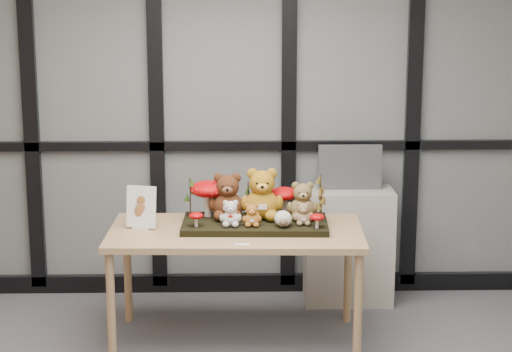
{
  "coord_description": "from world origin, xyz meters",
  "views": [
    {
      "loc": [
        0.09,
        -3.76,
        2.25
      ],
      "look_at": [
        0.21,
        1.53,
        1.05
      ],
      "focal_mm": 65.0,
      "sensor_mm": 36.0,
      "label": 1
    }
  ],
  "objects_px": {
    "bear_brown_medium": "(228,193)",
    "mushroom_front_left": "(196,219)",
    "mushroom_back_right": "(284,200)",
    "cabinet": "(348,246)",
    "bear_small_yellow": "(252,214)",
    "bear_pooh_yellow": "(262,191)",
    "diorama_tray": "(255,224)",
    "bear_beige_small": "(303,212)",
    "sign_holder": "(141,210)",
    "mushroom_front_right": "(317,220)",
    "plush_cream_hedgehog": "(283,218)",
    "monitor": "(350,167)",
    "bear_white_bow": "(231,212)",
    "bear_tan_back": "(303,198)",
    "display_table": "(236,240)",
    "mushroom_back_left": "(208,197)"
  },
  "relations": [
    {
      "from": "bear_beige_small",
      "to": "bear_white_bow",
      "type": "bearing_deg",
      "value": -175.89
    },
    {
      "from": "plush_cream_hedgehog",
      "to": "mushroom_back_left",
      "type": "xyz_separation_m",
      "value": [
        -0.45,
        0.24,
        0.07
      ]
    },
    {
      "from": "bear_beige_small",
      "to": "sign_holder",
      "type": "relative_size",
      "value": 0.57
    },
    {
      "from": "bear_brown_medium",
      "to": "plush_cream_hedgehog",
      "type": "distance_m",
      "value": 0.4
    },
    {
      "from": "bear_white_bow",
      "to": "cabinet",
      "type": "height_order",
      "value": "bear_white_bow"
    },
    {
      "from": "bear_pooh_yellow",
      "to": "mushroom_front_left",
      "type": "distance_m",
      "value": 0.45
    },
    {
      "from": "mushroom_back_left",
      "to": "sign_holder",
      "type": "xyz_separation_m",
      "value": [
        -0.4,
        -0.14,
        -0.04
      ]
    },
    {
      "from": "mushroom_back_right",
      "to": "bear_small_yellow",
      "type": "bearing_deg",
      "value": -129.92
    },
    {
      "from": "display_table",
      "to": "bear_brown_medium",
      "type": "distance_m",
      "value": 0.29
    },
    {
      "from": "monitor",
      "to": "mushroom_front_left",
      "type": "bearing_deg",
      "value": -142.5
    },
    {
      "from": "bear_brown_medium",
      "to": "diorama_tray",
      "type": "bearing_deg",
      "value": -22.63
    },
    {
      "from": "bear_brown_medium",
      "to": "sign_holder",
      "type": "relative_size",
      "value": 1.19
    },
    {
      "from": "bear_small_yellow",
      "to": "mushroom_front_right",
      "type": "xyz_separation_m",
      "value": [
        0.38,
        -0.06,
        -0.03
      ]
    },
    {
      "from": "bear_pooh_yellow",
      "to": "mushroom_front_right",
      "type": "relative_size",
      "value": 3.58
    },
    {
      "from": "bear_pooh_yellow",
      "to": "mushroom_front_left",
      "type": "relative_size",
      "value": 3.58
    },
    {
      "from": "mushroom_back_left",
      "to": "mushroom_front_right",
      "type": "distance_m",
      "value": 0.71
    },
    {
      "from": "mushroom_back_right",
      "to": "mushroom_front_right",
      "type": "xyz_separation_m",
      "value": [
        0.18,
        -0.3,
        -0.05
      ]
    },
    {
      "from": "bear_tan_back",
      "to": "mushroom_back_right",
      "type": "bearing_deg",
      "value": 142.73
    },
    {
      "from": "bear_white_bow",
      "to": "bear_tan_back",
      "type": "bearing_deg",
      "value": 20.43
    },
    {
      "from": "mushroom_back_right",
      "to": "cabinet",
      "type": "xyz_separation_m",
      "value": [
        0.47,
        0.5,
        -0.45
      ]
    },
    {
      "from": "bear_pooh_yellow",
      "to": "plush_cream_hedgehog",
      "type": "relative_size",
      "value": 3.25
    },
    {
      "from": "plush_cream_hedgehog",
      "to": "monitor",
      "type": "relative_size",
      "value": 0.25
    },
    {
      "from": "bear_white_bow",
      "to": "sign_holder",
      "type": "xyz_separation_m",
      "value": [
        -0.53,
        0.08,
        -0.0
      ]
    },
    {
      "from": "plush_cream_hedgehog",
      "to": "monitor",
      "type": "xyz_separation_m",
      "value": [
        0.49,
        0.78,
        0.13
      ]
    },
    {
      "from": "mushroom_back_right",
      "to": "mushroom_front_right",
      "type": "bearing_deg",
      "value": -58.99
    },
    {
      "from": "bear_pooh_yellow",
      "to": "mushroom_front_left",
      "type": "height_order",
      "value": "bear_pooh_yellow"
    },
    {
      "from": "diorama_tray",
      "to": "mushroom_front_left",
      "type": "relative_size",
      "value": 9.11
    },
    {
      "from": "cabinet",
      "to": "diorama_tray",
      "type": "bearing_deg",
      "value": -135.49
    },
    {
      "from": "mushroom_back_left",
      "to": "plush_cream_hedgehog",
      "type": "bearing_deg",
      "value": -28.65
    },
    {
      "from": "bear_beige_small",
      "to": "mushroom_back_left",
      "type": "height_order",
      "value": "mushroom_back_left"
    },
    {
      "from": "display_table",
      "to": "bear_tan_back",
      "type": "bearing_deg",
      "value": 16.38
    },
    {
      "from": "monitor",
      "to": "cabinet",
      "type": "bearing_deg",
      "value": -90.0
    },
    {
      "from": "mushroom_front_right",
      "to": "bear_tan_back",
      "type": "bearing_deg",
      "value": 108.65
    },
    {
      "from": "diorama_tray",
      "to": "bear_tan_back",
      "type": "distance_m",
      "value": 0.33
    },
    {
      "from": "plush_cream_hedgehog",
      "to": "monitor",
      "type": "bearing_deg",
      "value": 59.8
    },
    {
      "from": "diorama_tray",
      "to": "bear_white_bow",
      "type": "relative_size",
      "value": 5.07
    },
    {
      "from": "bear_pooh_yellow",
      "to": "bear_small_yellow",
      "type": "height_order",
      "value": "bear_pooh_yellow"
    },
    {
      "from": "bear_pooh_yellow",
      "to": "bear_beige_small",
      "type": "xyz_separation_m",
      "value": [
        0.24,
        -0.15,
        -0.1
      ]
    },
    {
      "from": "diorama_tray",
      "to": "bear_brown_medium",
      "type": "bearing_deg",
      "value": 157.37
    },
    {
      "from": "display_table",
      "to": "sign_holder",
      "type": "height_order",
      "value": "sign_holder"
    },
    {
      "from": "plush_cream_hedgehog",
      "to": "mushroom_back_right",
      "type": "bearing_deg",
      "value": 87.73
    },
    {
      "from": "bear_small_yellow",
      "to": "monitor",
      "type": "height_order",
      "value": "monitor"
    },
    {
      "from": "mushroom_front_left",
      "to": "display_table",
      "type": "bearing_deg",
      "value": 13.52
    },
    {
      "from": "plush_cream_hedgehog",
      "to": "bear_brown_medium",
      "type": "bearing_deg",
      "value": 151.08
    },
    {
      "from": "monitor",
      "to": "bear_white_bow",
      "type": "bearing_deg",
      "value": -136.62
    },
    {
      "from": "bear_beige_small",
      "to": "cabinet",
      "type": "distance_m",
      "value": 0.91
    },
    {
      "from": "bear_brown_medium",
      "to": "mushroom_front_left",
      "type": "relative_size",
      "value": 3.24
    },
    {
      "from": "bear_brown_medium",
      "to": "bear_white_bow",
      "type": "height_order",
      "value": "bear_brown_medium"
    },
    {
      "from": "bear_brown_medium",
      "to": "bear_beige_small",
      "type": "relative_size",
      "value": 2.06
    },
    {
      "from": "bear_small_yellow",
      "to": "mushroom_front_left",
      "type": "height_order",
      "value": "bear_small_yellow"
    }
  ]
}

